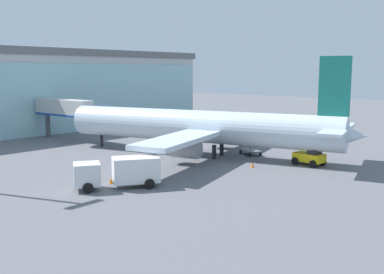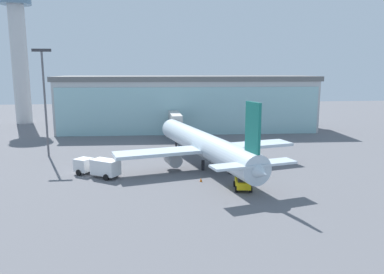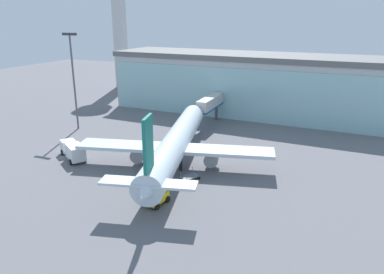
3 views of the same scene
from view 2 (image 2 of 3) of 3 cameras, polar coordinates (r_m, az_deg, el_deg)
name	(u,v)px [view 2 (image 2 of 3)]	position (r m, az deg, el deg)	size (l,w,h in m)	color
ground	(216,173)	(57.05, 3.70, -5.49)	(240.00, 240.00, 0.00)	slate
terminal_building	(187,103)	(96.52, -0.71, 5.19)	(65.42, 19.07, 13.79)	#BBBBBB
jet_bridge	(175,119)	(82.78, -2.59, 2.71)	(2.42, 11.31, 5.98)	beige
control_tower	(18,43)	(118.71, -24.94, 12.92)	(8.82, 8.82, 37.66)	silver
apron_light_mast	(44,94)	(70.99, -21.56, 6.14)	(3.20, 0.40, 18.97)	#59595E
airplane	(205,145)	(60.04, 1.96, -1.26)	(29.53, 37.70, 11.65)	silver
catering_truck	(98,167)	(56.53, -14.09, -4.39)	(7.26, 5.96, 2.65)	silver
baggage_cart	(236,169)	(57.43, 6.68, -4.91)	(2.67, 3.22, 1.50)	slate
pushback_tug	(243,183)	(49.40, 7.74, -6.90)	(2.55, 3.42, 2.30)	yellow
safety_cone_nose	(201,180)	(52.62, 1.37, -6.52)	(0.36, 0.36, 0.55)	orange
safety_cone_wingtip	(103,171)	(58.51, -13.39, -5.07)	(0.36, 0.36, 0.55)	orange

